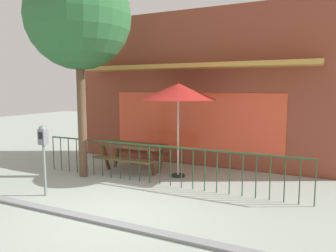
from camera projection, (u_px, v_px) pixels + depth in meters
name	position (u px, v px, depth m)	size (l,w,h in m)	color
ground	(115.00, 211.00, 6.11)	(40.00, 40.00, 0.00)	#9BA89C
pub_storefront	(196.00, 88.00, 9.78)	(8.18, 1.36, 4.65)	#50241A
patio_fence_front	(160.00, 158.00, 7.75)	(6.90, 0.04, 0.97)	#27512D
picnic_table_left	(133.00, 150.00, 9.03)	(1.81, 1.37, 0.79)	brown
patio_umbrella	(178.00, 92.00, 8.27)	(1.97, 1.97, 2.46)	black
parking_meter_near	(43.00, 142.00, 6.87)	(0.18, 0.17, 1.55)	slate
street_tree	(79.00, 18.00, 8.07)	(2.65, 2.65, 5.45)	brown
curb_edge	(97.00, 222.00, 5.64)	(11.45, 0.20, 0.11)	gray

